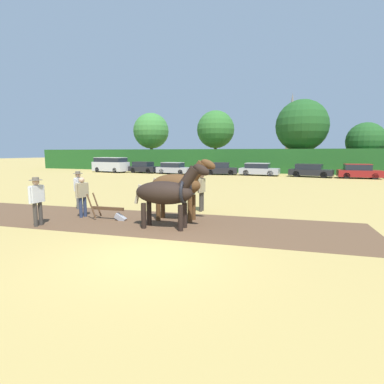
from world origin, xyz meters
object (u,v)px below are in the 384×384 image
(draft_horse_lead_right, at_px, (179,185))
(parked_car_center_left, at_px, (174,168))
(farmer_beside_team, at_px, (202,188))
(tree_left, at_px, (216,130))
(parked_car_center_right, at_px, (259,169))
(tree_far_left, at_px, (151,131))
(draft_horse_lead_left, at_px, (167,193))
(plow, at_px, (111,212))
(tree_center, at_px, (366,141))
(church_spire, at_px, (291,128))
(farmer_onlooker_right, at_px, (79,187))
(parked_van, at_px, (111,165))
(farmer_onlooker_left, at_px, (37,197))
(parked_car_center, at_px, (221,169))
(tree_center_left, at_px, (302,126))
(parked_car_far_right, at_px, (359,171))
(parked_car_left, at_px, (144,167))
(parked_car_right, at_px, (310,171))
(farmer_at_plow, at_px, (82,194))

(draft_horse_lead_right, bearing_deg, parked_car_center_left, 109.54)
(farmer_beside_team, bearing_deg, parked_car_center_left, 117.39)
(tree_left, relative_size, parked_car_center_right, 1.93)
(tree_far_left, bearing_deg, farmer_beside_team, -59.15)
(draft_horse_lead_left, height_order, plow, draft_horse_lead_left)
(tree_center, relative_size, draft_horse_lead_right, 2.33)
(draft_horse_lead_left, xyz_separation_m, parked_car_center_left, (-10.26, 24.60, -0.58))
(church_spire, distance_m, parked_car_center_left, 35.25)
(tree_center, bearing_deg, parked_car_center_left, -158.62)
(farmer_onlooker_right, relative_size, parked_van, 0.34)
(farmer_onlooker_left, xyz_separation_m, parked_car_center, (0.04, 26.74, -0.35))
(farmer_onlooker_right, bearing_deg, draft_horse_lead_left, -34.03)
(draft_horse_lead_left, distance_m, parked_van, 31.42)
(tree_center_left, distance_m, parked_car_center_left, 17.74)
(parked_car_far_right, bearing_deg, church_spire, 102.82)
(parked_car_left, bearing_deg, draft_horse_lead_right, -50.24)
(parked_van, distance_m, parked_car_left, 4.77)
(parked_van, distance_m, parked_car_far_right, 29.51)
(farmer_onlooker_right, bearing_deg, parked_car_right, 50.76)
(tree_center, height_order, parked_car_center, tree_center)
(farmer_at_plow, distance_m, farmer_onlooker_right, 2.05)
(tree_center_left, distance_m, draft_horse_lead_right, 32.33)
(tree_center_left, xyz_separation_m, farmer_beside_team, (-4.25, -29.60, -5.04))
(tree_center, distance_m, church_spire, 25.54)
(farmer_onlooker_left, height_order, farmer_onlooker_right, same)
(farmer_onlooker_right, relative_size, parked_car_right, 0.38)
(tree_left, height_order, parked_car_center_left, tree_left)
(tree_left, relative_size, tree_center_left, 0.92)
(tree_left, height_order, parked_car_center, tree_left)
(church_spire, xyz_separation_m, parked_car_right, (3.00, -31.36, -7.02))
(plow, bearing_deg, parked_van, 120.69)
(church_spire, relative_size, parked_car_center_left, 3.34)
(church_spire, bearing_deg, parked_van, -124.38)
(parked_car_center, relative_size, parked_car_center_right, 0.91)
(draft_horse_lead_left, xyz_separation_m, farmer_at_plow, (-4.05, 0.51, -0.31))
(tree_center_left, bearing_deg, plow, -102.32)
(parked_car_right, bearing_deg, plow, -97.19)
(farmer_beside_team, relative_size, parked_car_left, 0.43)
(tree_far_left, xyz_separation_m, plow, (15.32, -33.32, -5.68))
(tree_far_left, bearing_deg, parked_car_far_right, -17.18)
(draft_horse_lead_left, relative_size, draft_horse_lead_right, 1.04)
(tree_center_left, height_order, church_spire, church_spire)
(draft_horse_lead_left, height_order, farmer_at_plow, draft_horse_lead_left)
(farmer_beside_team, height_order, parked_car_center_right, farmer_beside_team)
(draft_horse_lead_left, relative_size, parked_car_right, 0.60)
(draft_horse_lead_left, distance_m, farmer_onlooker_left, 4.75)
(farmer_at_plow, relative_size, parked_van, 0.32)
(parked_car_right, bearing_deg, tree_left, 156.89)
(draft_horse_lead_right, height_order, parked_car_far_right, draft_horse_lead_right)
(plow, relative_size, parked_car_right, 0.35)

